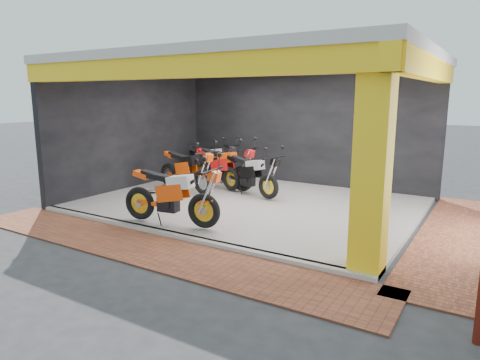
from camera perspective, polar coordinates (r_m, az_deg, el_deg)
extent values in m
plane|color=#2D2D30|center=(9.46, -4.78, -5.99)|extent=(80.00, 80.00, 0.00)
cube|color=silver|center=(11.06, 1.38, -3.17)|extent=(8.00, 6.00, 0.10)
cube|color=beige|center=(10.75, 1.47, 15.49)|extent=(8.40, 6.40, 0.20)
cube|color=black|center=(13.53, 8.10, 6.63)|extent=(8.20, 0.20, 3.50)
cube|color=black|center=(13.31, -14.11, 6.34)|extent=(0.20, 6.20, 3.50)
cube|color=yellow|center=(6.79, 17.26, 1.94)|extent=(0.50, 0.50, 3.50)
cube|color=yellow|center=(8.28, -9.40, 14.60)|extent=(8.40, 0.30, 0.40)
cube|color=yellow|center=(9.38, 23.72, 13.41)|extent=(0.30, 6.40, 0.40)
cube|color=silver|center=(8.69, -8.81, -7.31)|extent=(8.00, 0.20, 0.10)
cube|color=#9B5033|center=(8.16, -12.39, -8.93)|extent=(9.00, 1.40, 0.03)
cube|color=#9B5033|center=(9.68, 26.91, -6.70)|extent=(1.40, 7.00, 0.03)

